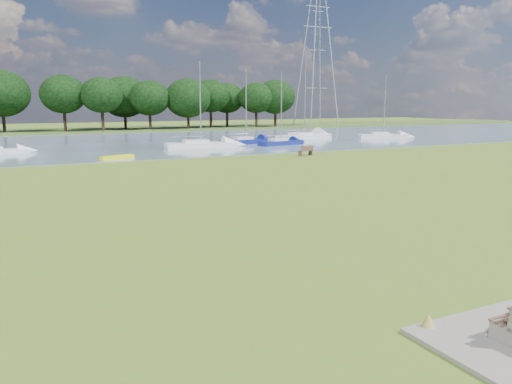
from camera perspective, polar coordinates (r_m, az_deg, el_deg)
name	(u,v)px	position (r m, az deg, el deg)	size (l,w,h in m)	color
ground	(244,212)	(22.59, -1.37, -2.27)	(220.00, 220.00, 0.00)	olive
river	(95,144)	(62.87, -17.90, 5.25)	(220.00, 40.00, 0.10)	slate
far_bank	(67,131)	(92.59, -20.75, 6.51)	(220.00, 20.00, 0.40)	#4C6626
riverbank_bench	(306,151)	(46.62, 5.74, 4.72)	(1.60, 0.79, 0.95)	brown
kayak	(117,157)	(45.03, -15.57, 3.86)	(3.06, 0.71, 0.31)	yellow
pylon	(318,26)	(108.66, 7.06, 18.30)	(6.83, 4.79, 32.73)	#A2A6AD
sailboat_0	(281,141)	(57.79, 2.83, 5.86)	(5.91, 2.77, 8.28)	navy
sailboat_2	(383,135)	(71.11, 14.30, 6.39)	(6.78, 4.38, 8.40)	silver
sailboat_6	(304,135)	(68.09, 5.49, 6.51)	(9.23, 5.06, 11.39)	silver
sailboat_7	(200,143)	(54.45, -6.39, 5.58)	(7.84, 2.89, 9.09)	silver
sailboat_8	(246,140)	(59.48, -1.19, 6.01)	(6.75, 2.75, 8.56)	navy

